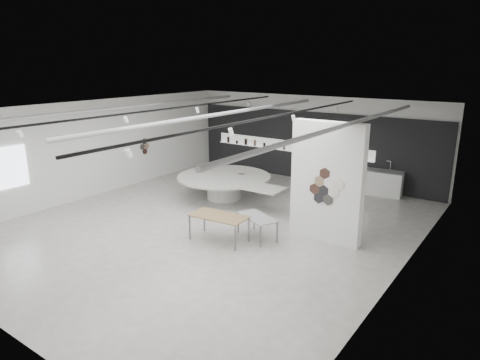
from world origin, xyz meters
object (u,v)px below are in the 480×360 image
Objects in this scene: partition_column at (327,183)px; display_island at (225,184)px; sample_table_wood at (219,217)px; kitchen_counter at (380,183)px; sample_table_stone at (257,218)px.

partition_column reaches higher than display_island.
kitchen_counter is (2.42, 7.45, -0.23)m from sample_table_wood.
kitchen_counter is at bearing 76.42° from sample_table_stone.
sample_table_stone is (-1.72, -1.09, -1.17)m from partition_column.
partition_column is at bearing -94.74° from kitchen_counter.
sample_table_stone is at bearing -39.48° from display_island.
kitchen_counter is (1.60, 6.61, -0.12)m from sample_table_stone.
partition_column is 2.35m from sample_table_stone.
sample_table_stone is (3.16, -2.53, 0.03)m from display_island.
partition_column is 2.03× the size of sample_table_wood.
partition_column is at bearing 37.23° from sample_table_wood.
partition_column is 0.76× the size of display_island.
partition_column is 5.22m from display_island.
sample_table_wood is at bearing -114.01° from kitchen_counter.
partition_column is 3.36m from sample_table_wood.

